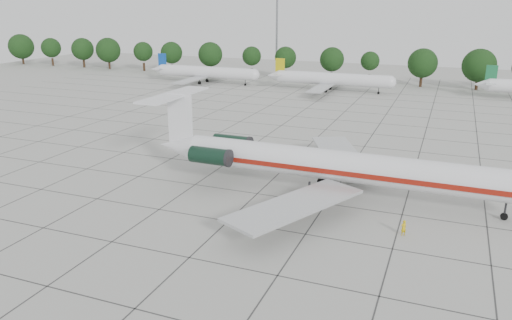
{
  "coord_description": "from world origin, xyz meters",
  "views": [
    {
      "loc": [
        19.32,
        -49.33,
        20.93
      ],
      "look_at": [
        -0.77,
        1.52,
        3.5
      ],
      "focal_mm": 35.0,
      "sensor_mm": 36.0,
      "label": 1
    }
  ],
  "objects_px": {
    "bg_airliner_c": "(332,79)",
    "floodlight_mast": "(277,25)",
    "bg_airliner_b": "(206,72)",
    "ground_crew": "(404,228)",
    "main_airliner": "(322,163)"
  },
  "relations": [
    {
      "from": "main_airliner",
      "to": "ground_crew",
      "type": "height_order",
      "value": "main_airliner"
    },
    {
      "from": "bg_airliner_b",
      "to": "main_airliner",
      "type": "bearing_deg",
      "value": -53.93
    },
    {
      "from": "main_airliner",
      "to": "bg_airliner_c",
      "type": "distance_m",
      "value": 68.97
    },
    {
      "from": "bg_airliner_b",
      "to": "bg_airliner_c",
      "type": "relative_size",
      "value": 1.0
    },
    {
      "from": "ground_crew",
      "to": "bg_airliner_b",
      "type": "height_order",
      "value": "bg_airliner_b"
    },
    {
      "from": "ground_crew",
      "to": "bg_airliner_b",
      "type": "xyz_separation_m",
      "value": [
        -58.73,
        74.69,
        2.14
      ]
    },
    {
      "from": "main_airliner",
      "to": "bg_airliner_c",
      "type": "bearing_deg",
      "value": 103.16
    },
    {
      "from": "bg_airliner_c",
      "to": "floodlight_mast",
      "type": "height_order",
      "value": "floodlight_mast"
    },
    {
      "from": "bg_airliner_b",
      "to": "floodlight_mast",
      "type": "relative_size",
      "value": 1.11
    },
    {
      "from": "ground_crew",
      "to": "bg_airliner_c",
      "type": "height_order",
      "value": "bg_airliner_c"
    },
    {
      "from": "ground_crew",
      "to": "floodlight_mast",
      "type": "relative_size",
      "value": 0.06
    },
    {
      "from": "main_airliner",
      "to": "bg_airliner_b",
      "type": "xyz_separation_m",
      "value": [
        -48.91,
        67.15,
        -0.72
      ]
    },
    {
      "from": "bg_airliner_c",
      "to": "bg_airliner_b",
      "type": "bearing_deg",
      "value": -179.67
    },
    {
      "from": "main_airliner",
      "to": "bg_airliner_c",
      "type": "height_order",
      "value": "main_airliner"
    },
    {
      "from": "bg_airliner_c",
      "to": "floodlight_mast",
      "type": "distance_m",
      "value": 33.01
    }
  ]
}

